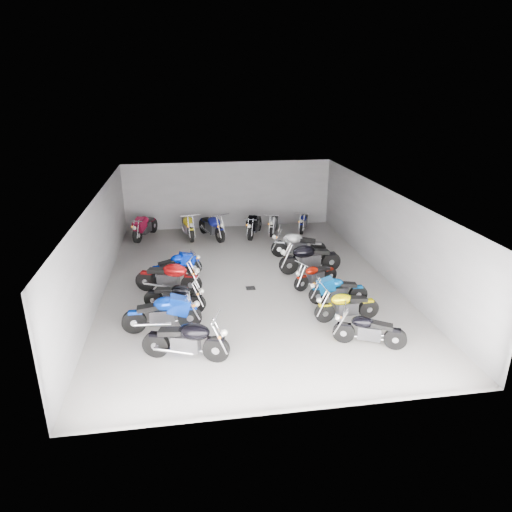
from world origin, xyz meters
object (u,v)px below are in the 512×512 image
(motorcycle_left_b, at_px, (163,313))
(motorcycle_right_f, at_px, (298,245))
(motorcycle_back_f, at_px, (304,222))
(motorcycle_back_d, at_px, (254,225))
(motorcycle_back_b, at_px, (188,226))
(motorcycle_left_d, at_px, (169,277))
(motorcycle_back_a, at_px, (145,226))
(motorcycle_left_e, at_px, (176,266))
(motorcycle_right_e, at_px, (309,258))
(motorcycle_back_c, at_px, (212,226))
(motorcycle_right_b, at_px, (346,306))
(motorcycle_left_a, at_px, (187,340))
(motorcycle_right_c, at_px, (338,290))
(motorcycle_right_d, at_px, (315,275))
(motorcycle_back_e, at_px, (274,224))
(drain_grate, at_px, (251,288))
(motorcycle_right_a, at_px, (369,330))
(motorcycle_left_c, at_px, (175,296))

(motorcycle_left_b, xyz_separation_m, motorcycle_right_f, (5.21, 5.19, -0.00))
(motorcycle_back_f, bearing_deg, motorcycle_back_d, 32.30)
(motorcycle_back_b, bearing_deg, motorcycle_left_d, 73.52)
(motorcycle_back_a, distance_m, motorcycle_back_f, 7.50)
(motorcycle_left_e, height_order, motorcycle_right_e, motorcycle_right_e)
(motorcycle_back_c, height_order, motorcycle_back_d, motorcycle_back_c)
(motorcycle_right_b, bearing_deg, motorcycle_back_f, -8.79)
(motorcycle_right_b, height_order, motorcycle_back_a, motorcycle_back_a)
(motorcycle_left_b, bearing_deg, motorcycle_back_f, 142.59)
(motorcycle_left_a, relative_size, motorcycle_back_f, 1.26)
(motorcycle_back_a, bearing_deg, motorcycle_back_b, -164.18)
(motorcycle_back_a, bearing_deg, motorcycle_right_c, 152.41)
(motorcycle_back_d, bearing_deg, motorcycle_right_d, 123.90)
(motorcycle_left_b, bearing_deg, motorcycle_right_d, 112.43)
(motorcycle_back_e, bearing_deg, motorcycle_left_d, 70.40)
(motorcycle_right_e, distance_m, motorcycle_back_a, 8.24)
(motorcycle_left_a, relative_size, motorcycle_right_e, 0.94)
(motorcycle_back_f, bearing_deg, motorcycle_right_f, 94.44)
(drain_grate, xyz_separation_m, motorcycle_right_b, (2.50, -2.70, 0.47))
(motorcycle_right_a, height_order, motorcycle_right_b, motorcycle_right_b)
(drain_grate, bearing_deg, motorcycle_back_c, 99.44)
(motorcycle_left_c, height_order, motorcycle_right_a, motorcycle_left_c)
(motorcycle_back_c, bearing_deg, motorcycle_right_d, 94.38)
(motorcycle_back_e, relative_size, motorcycle_back_f, 1.05)
(motorcycle_left_d, height_order, motorcycle_back_c, motorcycle_back_c)
(motorcycle_left_d, bearing_deg, motorcycle_left_a, 26.42)
(motorcycle_right_d, xyz_separation_m, motorcycle_right_e, (0.13, 1.32, 0.13))
(motorcycle_right_d, bearing_deg, drain_grate, 60.05)
(drain_grate, bearing_deg, motorcycle_left_d, 178.04)
(motorcycle_left_a, relative_size, motorcycle_back_c, 1.02)
(motorcycle_right_b, distance_m, motorcycle_right_e, 3.79)
(motorcycle_left_a, xyz_separation_m, motorcycle_back_c, (1.27, 9.85, 0.01))
(drain_grate, bearing_deg, motorcycle_back_a, 122.53)
(motorcycle_left_c, bearing_deg, motorcycle_left_e, -159.80)
(motorcycle_right_d, bearing_deg, motorcycle_right_e, -30.03)
(drain_grate, distance_m, motorcycle_back_e, 6.43)
(motorcycle_left_e, distance_m, motorcycle_right_c, 5.87)
(motorcycle_left_d, distance_m, motorcycle_right_d, 5.02)
(motorcycle_left_d, height_order, motorcycle_back_b, motorcycle_left_d)
(motorcycle_left_a, bearing_deg, motorcycle_right_a, 105.93)
(drain_grate, height_order, motorcycle_right_c, motorcycle_right_c)
(motorcycle_left_a, distance_m, motorcycle_back_f, 11.81)
(drain_grate, relative_size, motorcycle_back_a, 0.15)
(motorcycle_right_c, bearing_deg, motorcycle_right_a, -176.58)
(motorcycle_back_a, bearing_deg, motorcycle_back_e, -159.60)
(drain_grate, xyz_separation_m, motorcycle_back_b, (-2.05, 6.07, 0.55))
(motorcycle_right_e, bearing_deg, motorcycle_back_d, 12.28)
(motorcycle_left_d, xyz_separation_m, motorcycle_right_a, (5.37, -4.25, -0.09))
(motorcycle_right_b, bearing_deg, motorcycle_left_a, 103.79)
(motorcycle_right_f, xyz_separation_m, motorcycle_back_b, (-4.38, 3.36, 0.01))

